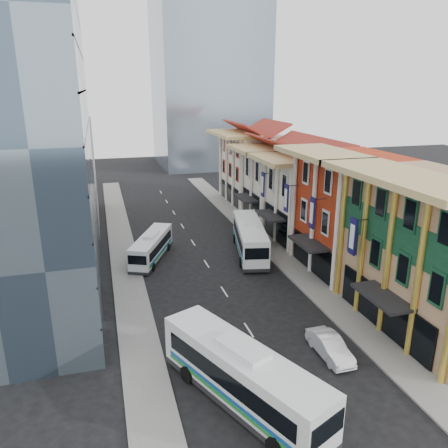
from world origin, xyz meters
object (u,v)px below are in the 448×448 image
object	(u,v)px
bus_left_near	(242,374)
bus_left_far	(152,246)
office_tower	(11,130)
bus_right	(250,237)
shophouse_tan	(435,255)
sedan_right	(330,347)
sedan_left	(209,345)

from	to	relation	value
bus_left_near	bus_left_far	size ratio (longest dim) A/B	1.31
bus_left_far	bus_left_near	bearing A→B (deg)	-60.37
office_tower	bus_right	world-z (taller)	office_tower
bus_right	shophouse_tan	bearing A→B (deg)	-53.25
sedan_right	bus_right	bearing A→B (deg)	85.76
bus_left_near	shophouse_tan	bearing A→B (deg)	-8.66
bus_left_far	sedan_right	xyz separation A→B (m)	(9.89, -21.80, -0.78)
shophouse_tan	sedan_left	distance (m)	18.60
sedan_left	shophouse_tan	bearing A→B (deg)	-17.97
bus_left_far	sedan_left	xyz separation A→B (m)	(1.66, -19.34, -0.76)
bus_left_near	bus_left_far	world-z (taller)	bus_left_near
office_tower	bus_left_far	world-z (taller)	office_tower
bus_right	sedan_left	size ratio (longest dim) A/B	2.67
office_tower	sedan_left	bearing A→B (deg)	-45.49
office_tower	sedan_left	xyz separation A→B (m)	(13.16, -13.39, -14.23)
shophouse_tan	bus_left_near	world-z (taller)	shophouse_tan
bus_left_far	sedan_right	distance (m)	23.96
shophouse_tan	sedan_right	xyz separation A→B (m)	(-9.61, -1.85, -5.25)
bus_right	sedan_right	size ratio (longest dim) A/B	2.68
sedan_right	bus_left_near	bearing A→B (deg)	-160.24
bus_right	bus_left_far	bearing A→B (deg)	-174.21
bus_right	sedan_right	xyz separation A→B (m)	(-1.11, -20.55, -1.20)
shophouse_tan	bus_left_far	world-z (taller)	shophouse_tan
office_tower	bus_left_far	size ratio (longest dim) A/B	3.14
office_tower	bus_left_near	size ratio (longest dim) A/B	2.40
shophouse_tan	bus_left_near	distance (m)	18.20
bus_left_near	sedan_left	distance (m)	5.52
sedan_left	bus_left_far	bearing A→B (deg)	78.90
bus_left_far	sedan_left	world-z (taller)	bus_left_far
sedan_left	sedan_right	bearing A→B (deg)	-32.68
bus_left_near	sedan_left	bearing A→B (deg)	73.66
bus_left_near	sedan_right	distance (m)	8.13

